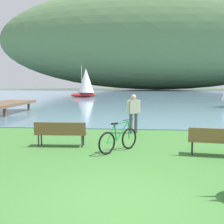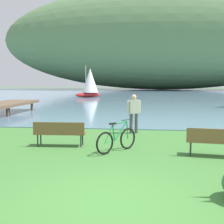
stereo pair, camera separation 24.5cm
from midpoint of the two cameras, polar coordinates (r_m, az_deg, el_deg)
name	(u,v)px [view 1 (the left image)]	position (r m, az deg, el deg)	size (l,w,h in m)	color
ground_plane	(117,201)	(5.70, -0.29, -17.37)	(200.00, 200.00, 0.00)	#3D7533
bay_water	(136,94)	(53.37, 4.65, 3.68)	(180.00, 80.00, 0.04)	#6B8EA8
distant_hillside	(157,39)	(81.86, 8.97, 14.23)	(89.68, 28.00, 27.78)	#567A4C
park_bench_near_camera	(61,132)	(10.15, -10.91, -3.93)	(1.82, 0.55, 0.88)	brown
park_bench_further_along	(219,139)	(9.24, 19.82, -5.17)	(1.85, 0.73, 0.88)	brown
bicycle_leaning_near_bench	(119,140)	(9.29, 0.57, -5.52)	(1.17, 1.40, 1.01)	black
person_at_shoreline	(134,111)	(12.53, 3.76, 0.17)	(0.58, 0.33, 1.71)	#4C4C51
sailboat_mid_bay	(86,82)	(41.02, -5.46, 5.92)	(3.80, 3.24, 4.49)	#B22323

